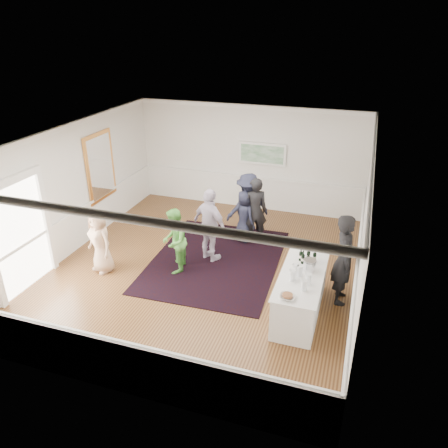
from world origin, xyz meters
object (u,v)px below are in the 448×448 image
(bartender, at_px, (344,259))
(guest_dark_b, at_px, (255,211))
(guest_dark_a, at_px, (248,207))
(ice_bucket, at_px, (309,266))
(serving_table, at_px, (300,293))
(guest_lilac, at_px, (210,226))
(nut_bowl, at_px, (287,296))
(guest_tan, at_px, (100,241))
(guest_navy, at_px, (244,216))
(guest_green, at_px, (174,241))

(bartender, bearing_deg, guest_dark_b, 44.58)
(guest_dark_a, relative_size, ice_bucket, 7.05)
(serving_table, distance_m, guest_lilac, 2.88)
(guest_lilac, distance_m, guest_dark_b, 1.49)
(guest_lilac, xyz_separation_m, guest_dark_a, (0.55, 1.43, -0.01))
(guest_lilac, relative_size, nut_bowl, 6.41)
(serving_table, distance_m, nut_bowl, 1.02)
(guest_tan, bearing_deg, nut_bowl, 12.17)
(guest_dark_a, bearing_deg, guest_navy, 39.67)
(guest_dark_a, xyz_separation_m, nut_bowl, (1.78, -3.77, 0.02))
(bartender, relative_size, nut_bowl, 6.80)
(ice_bucket, bearing_deg, guest_green, 170.63)
(guest_lilac, xyz_separation_m, guest_navy, (0.51, 1.23, -0.21))
(serving_table, bearing_deg, guest_navy, 125.91)
(nut_bowl, bearing_deg, guest_dark_b, 113.28)
(guest_green, distance_m, guest_dark_b, 2.46)
(guest_green, distance_m, ice_bucket, 3.22)
(serving_table, xyz_separation_m, guest_dark_a, (-1.90, 2.88, 0.46))
(guest_tan, xyz_separation_m, guest_navy, (2.76, 2.52, -0.06))
(serving_table, relative_size, ice_bucket, 8.57)
(guest_lilac, height_order, ice_bucket, guest_lilac)
(guest_green, relative_size, nut_bowl, 5.41)
(serving_table, height_order, guest_green, guest_green)
(guest_tan, relative_size, ice_bucket, 5.98)
(guest_dark_b, distance_m, guest_navy, 0.32)
(guest_green, distance_m, guest_dark_a, 2.48)
(guest_dark_b, bearing_deg, bartender, 114.24)
(guest_green, xyz_separation_m, guest_lilac, (0.62, 0.75, 0.14))
(guest_lilac, xyz_separation_m, nut_bowl, (2.32, -2.34, 0.01))
(ice_bucket, bearing_deg, bartender, 39.91)
(ice_bucket, distance_m, nut_bowl, 1.09)
(guest_dark_a, bearing_deg, guest_green, 23.29)
(serving_table, xyz_separation_m, guest_navy, (-1.94, 2.68, 0.26))
(ice_bucket, bearing_deg, guest_navy, 129.20)
(serving_table, xyz_separation_m, guest_green, (-3.06, 0.69, 0.33))
(bartender, bearing_deg, guest_dark_a, 44.94)
(guest_tan, bearing_deg, guest_green, 43.18)
(bartender, distance_m, ice_bucket, 0.83)
(bartender, bearing_deg, ice_bucket, 124.32)
(serving_table, distance_m, ice_bucket, 0.60)
(guest_dark_a, distance_m, ice_bucket, 3.37)
(bartender, distance_m, guest_green, 3.81)
(guest_dark_b, height_order, guest_navy, guest_dark_b)
(guest_green, bearing_deg, guest_dark_a, 139.14)
(serving_table, height_order, ice_bucket, ice_bucket)
(bartender, distance_m, guest_tan, 5.47)
(guest_dark_b, xyz_separation_m, guest_navy, (-0.26, -0.04, -0.18))
(guest_navy, height_order, nut_bowl, guest_navy)
(guest_lilac, bearing_deg, guest_dark_b, -93.65)
(guest_tan, xyz_separation_m, nut_bowl, (4.58, -1.05, 0.16))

